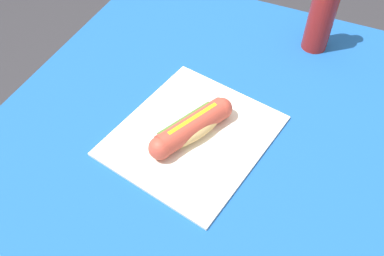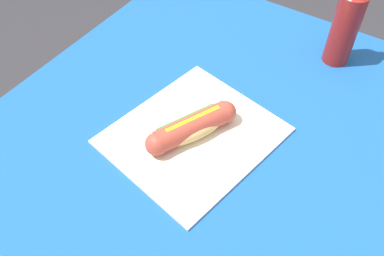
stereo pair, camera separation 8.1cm
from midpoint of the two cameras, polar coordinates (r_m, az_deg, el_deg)
The scene contains 4 objects.
dining_table at distance 0.94m, azimuth 5.67°, elevation -8.43°, with size 1.05×0.95×0.78m.
paper_wrapper at distance 0.83m, azimuth 2.79°, elevation -1.38°, with size 0.31×0.28×0.01m, color silver.
hot_dog at distance 0.81m, azimuth 2.82°, elevation -0.11°, with size 0.19×0.11×0.05m.
soda_bottle at distance 1.02m, azimuth 22.75°, elevation 13.15°, with size 0.06×0.06×0.24m.
Camera 2 is at (-0.45, -0.23, 1.43)m, focal length 38.73 mm.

